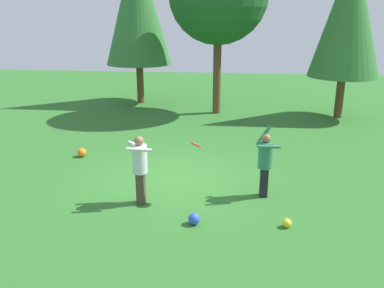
{
  "coord_description": "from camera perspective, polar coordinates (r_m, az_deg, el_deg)",
  "views": [
    {
      "loc": [
        1.65,
        -9.98,
        4.24
      ],
      "look_at": [
        0.57,
        -0.23,
        1.05
      ],
      "focal_mm": 37.94,
      "sensor_mm": 36.0,
      "label": 1
    }
  ],
  "objects": [
    {
      "name": "person_catcher",
      "position": [
        9.27,
        -7.33,
        -2.86
      ],
      "size": [
        0.64,
        0.58,
        1.62
      ],
      "rotation": [
        0.0,
        0.0,
        0.21
      ],
      "color": "#4C382D",
      "rests_on": "ground_plane"
    },
    {
      "name": "person_thrower",
      "position": [
        9.72,
        10.24,
        -2.22
      ],
      "size": [
        0.57,
        0.58,
        1.72
      ],
      "rotation": [
        0.0,
        0.0,
        -2.88
      ],
      "color": "black",
      "rests_on": "ground_plane"
    },
    {
      "name": "tree_left",
      "position": [
        19.83,
        -7.72,
        18.91
      ],
      "size": [
        3.08,
        3.08,
        7.36
      ],
      "color": "brown",
      "rests_on": "ground_plane"
    },
    {
      "name": "ball_blue",
      "position": [
        8.63,
        0.3,
        -10.47
      ],
      "size": [
        0.25,
        0.25,
        0.25
      ],
      "primitive_type": "sphere",
      "color": "blue",
      "rests_on": "ground_plane"
    },
    {
      "name": "ground_plane",
      "position": [
        10.97,
        -2.86,
        -4.74
      ],
      "size": [
        40.0,
        40.0,
        0.0
      ],
      "primitive_type": "plane",
      "color": "#2D6B28"
    },
    {
      "name": "ball_orange",
      "position": [
        12.92,
        -15.22,
        -1.16
      ],
      "size": [
        0.27,
        0.27,
        0.27
      ],
      "primitive_type": "sphere",
      "color": "orange",
      "rests_on": "ground_plane"
    },
    {
      "name": "ball_yellow",
      "position": [
        8.75,
        13.2,
        -10.76
      ],
      "size": [
        0.19,
        0.19,
        0.19
      ],
      "primitive_type": "sphere",
      "color": "yellow",
      "rests_on": "ground_plane"
    },
    {
      "name": "tree_far_right",
      "position": [
        17.79,
        21.22,
        16.82
      ],
      "size": [
        2.83,
        2.83,
        6.76
      ],
      "color": "brown",
      "rests_on": "ground_plane"
    },
    {
      "name": "frisbee",
      "position": [
        9.18,
        0.55,
        -0.11
      ],
      "size": [
        0.35,
        0.36,
        0.15
      ],
      "color": "red"
    }
  ]
}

